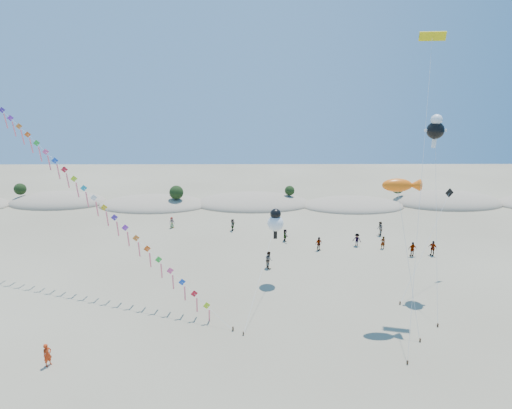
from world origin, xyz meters
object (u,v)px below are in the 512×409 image
object	(u,v)px
fish_kite	(401,185)
parafoil_kite	(432,44)
flyer_foreground	(47,355)
kite_train	(95,200)

from	to	relation	value
fish_kite	parafoil_kite	size ratio (longest dim) A/B	0.51
flyer_foreground	kite_train	bearing A→B (deg)	31.57
flyer_foreground	fish_kite	bearing A→B (deg)	-43.99
fish_kite	flyer_foreground	bearing A→B (deg)	-165.20
fish_kite	flyer_foreground	xyz separation A→B (m)	(-26.25, -6.94, -10.54)
fish_kite	parafoil_kite	bearing A→B (deg)	55.64
parafoil_kite	flyer_foreground	xyz separation A→B (m)	(-29.10, -11.11, -21.42)
fish_kite	flyer_foreground	distance (m)	29.12
kite_train	flyer_foreground	bearing A→B (deg)	-89.64
kite_train	fish_kite	distance (m)	26.93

